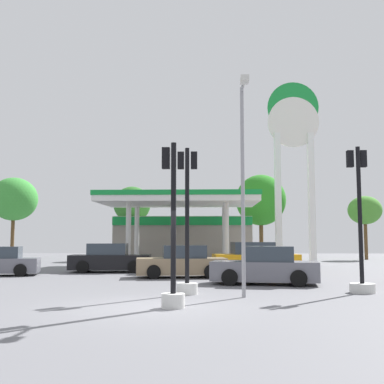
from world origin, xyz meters
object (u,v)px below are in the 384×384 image
(traffic_signal_1, at_px, (361,246))
(tree_0, at_px, (14,199))
(car_5, at_px, (182,263))
(car_1, at_px, (255,259))
(car_2, at_px, (110,259))
(corner_streetlamp, at_px, (243,167))
(tree_3, at_px, (365,211))
(tree_2, at_px, (261,200))
(traffic_signal_0, at_px, (172,254))
(car_4, at_px, (265,267))
(traffic_signal_2, at_px, (187,241))
(tree_1, at_px, (132,205))
(station_pole_sign, at_px, (294,149))

(traffic_signal_1, xyz_separation_m, tree_0, (-22.37, 25.40, 3.69))
(car_5, xyz_separation_m, traffic_signal_1, (6.31, -6.02, 0.88))
(car_1, xyz_separation_m, tree_0, (-19.74, 16.06, 4.52))
(car_1, distance_m, car_5, 4.96)
(car_2, distance_m, tree_0, 20.60)
(car_1, height_order, corner_streetlamp, corner_streetlamp)
(tree_3, bearing_deg, tree_2, -177.96)
(car_1, height_order, tree_3, tree_3)
(traffic_signal_0, bearing_deg, car_2, 108.48)
(car_4, distance_m, traffic_signal_1, 4.09)
(traffic_signal_2, relative_size, tree_1, 0.77)
(tree_2, bearing_deg, traffic_signal_1, -88.51)
(car_4, distance_m, tree_2, 22.32)
(car_5, height_order, tree_0, tree_0)
(car_5, xyz_separation_m, tree_3, (14.50, 18.90, 3.47))
(car_5, relative_size, traffic_signal_2, 0.90)
(tree_1, bearing_deg, car_1, -58.10)
(traffic_signal_2, height_order, tree_3, tree_3)
(car_4, bearing_deg, station_pole_sign, 75.20)
(tree_0, bearing_deg, tree_3, -0.90)
(car_5, distance_m, traffic_signal_2, 6.72)
(tree_1, bearing_deg, tree_3, 3.75)
(car_2, bearing_deg, car_1, 0.09)
(station_pole_sign, distance_m, traffic_signal_1, 18.03)
(traffic_signal_1, relative_size, corner_streetlamp, 0.74)
(car_5, xyz_separation_m, traffic_signal_0, (0.33, -9.66, 0.71))
(station_pole_sign, relative_size, tree_3, 2.37)
(car_4, height_order, corner_streetlamp, corner_streetlamp)
(car_2, bearing_deg, tree_2, 57.66)
(tree_2, relative_size, corner_streetlamp, 1.10)
(traffic_signal_1, distance_m, tree_2, 24.85)
(car_2, relative_size, traffic_signal_1, 0.89)
(traffic_signal_0, relative_size, tree_0, 0.60)
(station_pole_sign, height_order, car_1, station_pole_sign)
(tree_0, height_order, tree_3, tree_0)
(car_2, height_order, corner_streetlamp, corner_streetlamp)
(car_2, relative_size, corner_streetlamp, 0.67)
(tree_1, bearing_deg, corner_streetlamp, -73.35)
(car_5, relative_size, tree_1, 0.70)
(station_pole_sign, bearing_deg, tree_3, 47.80)
(tree_0, bearing_deg, traffic_signal_1, -48.63)
(tree_0, relative_size, tree_1, 1.17)
(traffic_signal_1, distance_m, traffic_signal_2, 5.77)
(tree_1, bearing_deg, traffic_signal_1, -64.01)
(car_4, bearing_deg, corner_streetlamp, -104.44)
(traffic_signal_0, relative_size, tree_3, 0.80)
(tree_2, bearing_deg, car_1, -97.40)
(traffic_signal_1, bearing_deg, station_pole_sign, 87.07)
(station_pole_sign, height_order, car_2, station_pole_sign)
(tree_2, bearing_deg, tree_3, 2.04)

